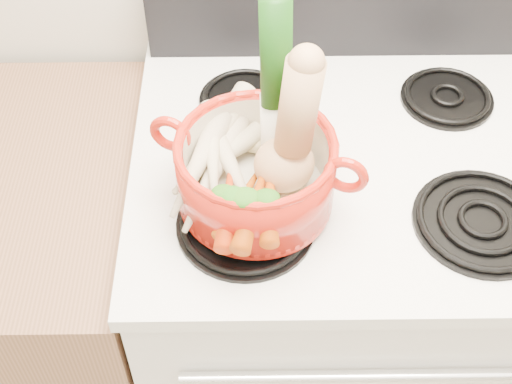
{
  "coord_description": "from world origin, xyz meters",
  "views": [
    {
      "loc": [
        -0.18,
        0.53,
        1.85
      ],
      "look_at": [
        -0.17,
        1.26,
        1.01
      ],
      "focal_mm": 50.0,
      "sensor_mm": 36.0,
      "label": 1
    }
  ],
  "objects_px": {
    "stove_body": "(331,304)",
    "leek": "(276,91)",
    "dutch_oven": "(256,173)",
    "squash": "(286,127)"
  },
  "relations": [
    {
      "from": "stove_body",
      "to": "leek",
      "type": "xyz_separation_m",
      "value": [
        -0.14,
        -0.06,
        0.69
      ]
    },
    {
      "from": "stove_body",
      "to": "dutch_oven",
      "type": "height_order",
      "value": "dutch_oven"
    },
    {
      "from": "leek",
      "to": "squash",
      "type": "bearing_deg",
      "value": -81.42
    },
    {
      "from": "stove_body",
      "to": "dutch_oven",
      "type": "relative_size",
      "value": 3.69
    },
    {
      "from": "dutch_oven",
      "to": "squash",
      "type": "bearing_deg",
      "value": 32.83
    },
    {
      "from": "squash",
      "to": "leek",
      "type": "xyz_separation_m",
      "value": [
        -0.01,
        0.04,
        0.03
      ]
    },
    {
      "from": "stove_body",
      "to": "squash",
      "type": "height_order",
      "value": "squash"
    },
    {
      "from": "dutch_oven",
      "to": "squash",
      "type": "xyz_separation_m",
      "value": [
        0.04,
        0.01,
        0.09
      ]
    },
    {
      "from": "squash",
      "to": "stove_body",
      "type": "bearing_deg",
      "value": 26.08
    },
    {
      "from": "stove_body",
      "to": "leek",
      "type": "distance_m",
      "value": 0.71
    }
  ]
}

